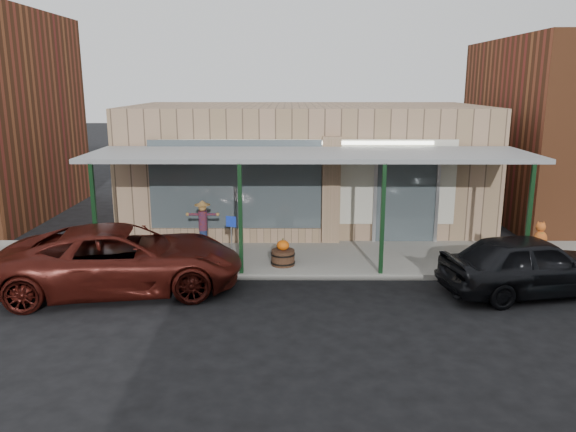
{
  "coord_description": "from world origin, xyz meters",
  "views": [
    {
      "loc": [
        -0.54,
        -11.65,
        4.95
      ],
      "look_at": [
        -0.6,
        2.6,
        1.56
      ],
      "focal_mm": 35.0,
      "sensor_mm": 36.0,
      "label": 1
    }
  ],
  "objects_px": {
    "parked_sedan": "(531,264)",
    "handicap_sign": "(231,234)",
    "barrel_scarecrow": "(203,236)",
    "barrel_pumpkin": "(283,256)",
    "car_maroon": "(123,259)"
  },
  "relations": [
    {
      "from": "barrel_scarecrow",
      "to": "parked_sedan",
      "type": "bearing_deg",
      "value": -14.4
    },
    {
      "from": "barrel_scarecrow",
      "to": "barrel_pumpkin",
      "type": "height_order",
      "value": "barrel_scarecrow"
    },
    {
      "from": "parked_sedan",
      "to": "car_maroon",
      "type": "distance_m",
      "value": 9.8
    },
    {
      "from": "handicap_sign",
      "to": "car_maroon",
      "type": "distance_m",
      "value": 2.86
    },
    {
      "from": "barrel_scarecrow",
      "to": "handicap_sign",
      "type": "height_order",
      "value": "barrel_scarecrow"
    },
    {
      "from": "car_maroon",
      "to": "barrel_pumpkin",
      "type": "bearing_deg",
      "value": -78.27
    },
    {
      "from": "handicap_sign",
      "to": "barrel_pumpkin",
      "type": "bearing_deg",
      "value": 23.83
    },
    {
      "from": "barrel_pumpkin",
      "to": "car_maroon",
      "type": "xyz_separation_m",
      "value": [
        -3.86,
        -1.49,
        0.38
      ]
    },
    {
      "from": "barrel_pumpkin",
      "to": "parked_sedan",
      "type": "height_order",
      "value": "parked_sedan"
    },
    {
      "from": "barrel_pumpkin",
      "to": "car_maroon",
      "type": "height_order",
      "value": "car_maroon"
    },
    {
      "from": "barrel_scarecrow",
      "to": "handicap_sign",
      "type": "bearing_deg",
      "value": -45.87
    },
    {
      "from": "parked_sedan",
      "to": "handicap_sign",
      "type": "bearing_deg",
      "value": 66.62
    },
    {
      "from": "barrel_pumpkin",
      "to": "parked_sedan",
      "type": "relative_size",
      "value": 0.18
    },
    {
      "from": "parked_sedan",
      "to": "barrel_scarecrow",
      "type": "bearing_deg",
      "value": 60.94
    },
    {
      "from": "barrel_scarecrow",
      "to": "car_maroon",
      "type": "height_order",
      "value": "barrel_scarecrow"
    }
  ]
}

